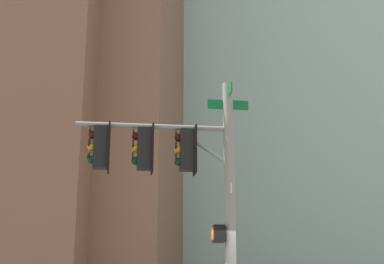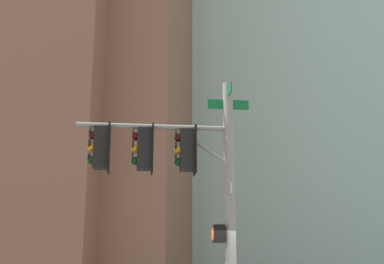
# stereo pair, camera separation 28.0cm
# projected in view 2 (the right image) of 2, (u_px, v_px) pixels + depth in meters

# --- Properties ---
(signal_pole_assembly) EXTENTS (1.46, 4.08, 6.14)m
(signal_pole_assembly) POSITION_uv_depth(u_px,v_px,m) (182.00, 172.00, 12.73)
(signal_pole_assembly) COLOR gray
(signal_pole_assembly) RESTS_ON ground_plane
(building_brick_nearside) EXTENTS (18.38, 19.68, 51.24)m
(building_brick_nearside) POSITION_uv_depth(u_px,v_px,m) (31.00, 26.00, 53.16)
(building_brick_nearside) COLOR #845B47
(building_brick_nearside) RESTS_ON ground_plane
(building_brick_midblock) EXTENTS (22.16, 14.38, 48.32)m
(building_brick_midblock) POSITION_uv_depth(u_px,v_px,m) (121.00, 56.00, 56.51)
(building_brick_midblock) COLOR #845B47
(building_brick_midblock) RESTS_ON ground_plane
(building_glass_tower) EXTENTS (32.99, 31.05, 78.39)m
(building_glass_tower) POSITION_uv_depth(u_px,v_px,m) (275.00, 6.00, 76.72)
(building_glass_tower) COLOR #9EC6C1
(building_glass_tower) RESTS_ON ground_plane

